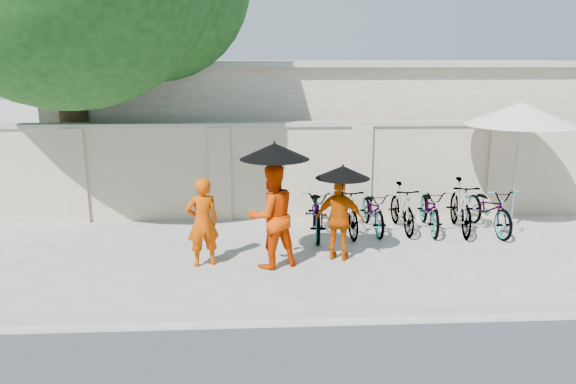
{
  "coord_description": "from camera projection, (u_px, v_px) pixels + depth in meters",
  "views": [
    {
      "loc": [
        -0.21,
        -8.63,
        3.4
      ],
      "look_at": [
        0.32,
        0.96,
        1.1
      ],
      "focal_mm": 35.0,
      "sensor_mm": 36.0,
      "label": 1
    }
  ],
  "objects": [
    {
      "name": "bike_4",
      "position": [
        430.0,
        209.0,
        11.27
      ],
      "size": [
        0.76,
        1.77,
        0.9
      ],
      "primitive_type": "imported",
      "rotation": [
        0.0,
        0.0,
        -0.1
      ],
      "color": "#8F919C",
      "rests_on": "ground"
    },
    {
      "name": "bike_0",
      "position": [
        317.0,
        211.0,
        10.95
      ],
      "size": [
        0.76,
        1.91,
        0.98
      ],
      "primitive_type": "imported",
      "rotation": [
        0.0,
        0.0,
        -0.06
      ],
      "color": "#8F919C",
      "rests_on": "ground"
    },
    {
      "name": "ground",
      "position": [
        272.0,
        271.0,
        9.18
      ],
      "size": [
        80.0,
        80.0,
        0.0
      ],
      "primitive_type": "plane",
      "color": "#B7B7B7"
    },
    {
      "name": "bike_1",
      "position": [
        346.0,
        210.0,
        11.03
      ],
      "size": [
        0.65,
        1.68,
        0.98
      ],
      "primitive_type": "imported",
      "rotation": [
        0.0,
        0.0,
        0.12
      ],
      "color": "#8F919C",
      "rests_on": "ground"
    },
    {
      "name": "compound_wall",
      "position": [
        314.0,
        172.0,
        12.11
      ],
      "size": [
        20.0,
        0.3,
        2.0
      ],
      "primitive_type": "cube",
      "color": "#C2B398",
      "rests_on": "ground"
    },
    {
      "name": "monk_center",
      "position": [
        272.0,
        216.0,
        9.21
      ],
      "size": [
        1.04,
        0.95,
        1.75
      ],
      "primitive_type": "imported",
      "rotation": [
        0.0,
        0.0,
        3.56
      ],
      "color": "#DD3700",
      "rests_on": "ground"
    },
    {
      "name": "monk_right",
      "position": [
        340.0,
        220.0,
        9.56
      ],
      "size": [
        0.91,
        0.61,
        1.43
      ],
      "primitive_type": "imported",
      "rotation": [
        0.0,
        0.0,
        2.79
      ],
      "color": "#C14701",
      "rests_on": "ground"
    },
    {
      "name": "kerb",
      "position": [
        275.0,
        314.0,
        7.52
      ],
      "size": [
        40.0,
        0.16,
        0.12
      ],
      "primitive_type": "cube",
      "color": "#9E9E91",
      "rests_on": "ground"
    },
    {
      "name": "patio_umbrella",
      "position": [
        521.0,
        115.0,
        10.86
      ],
      "size": [
        2.3,
        2.3,
        2.57
      ],
      "rotation": [
        0.0,
        0.0,
        0.07
      ],
      "color": "#9E9E91",
      "rests_on": "ground"
    },
    {
      "name": "monk_left",
      "position": [
        203.0,
        222.0,
        9.28
      ],
      "size": [
        0.63,
        0.52,
        1.5
      ],
      "primitive_type": "imported",
      "rotation": [
        0.0,
        0.0,
        3.47
      ],
      "color": "#C94300",
      "rests_on": "ground"
    },
    {
      "name": "bike_5",
      "position": [
        461.0,
        206.0,
        11.17
      ],
      "size": [
        0.71,
        1.8,
        1.05
      ],
      "primitive_type": "imported",
      "rotation": [
        0.0,
        0.0,
        -0.13
      ],
      "color": "#8F919C",
      "rests_on": "ground"
    },
    {
      "name": "bike_3",
      "position": [
        402.0,
        208.0,
        11.24
      ],
      "size": [
        0.5,
        1.6,
        0.95
      ],
      "primitive_type": "imported",
      "rotation": [
        0.0,
        0.0,
        0.04
      ],
      "color": "#8F919C",
      "rests_on": "ground"
    },
    {
      "name": "bike_6",
      "position": [
        489.0,
        209.0,
        11.19
      ],
      "size": [
        0.81,
        1.85,
        0.94
      ],
      "primitive_type": "imported",
      "rotation": [
        0.0,
        0.0,
        0.1
      ],
      "color": "#8F919C",
      "rests_on": "ground"
    },
    {
      "name": "building_behind",
      "position": [
        336.0,
        124.0,
        15.72
      ],
      "size": [
        14.0,
        6.0,
        3.2
      ],
      "primitive_type": "cube",
      "color": "beige",
      "rests_on": "ground"
    },
    {
      "name": "bike_2",
      "position": [
        373.0,
        210.0,
        11.24
      ],
      "size": [
        0.66,
        1.66,
        0.86
      ],
      "primitive_type": "imported",
      "rotation": [
        0.0,
        0.0,
        0.05
      ],
      "color": "#8F919C",
      "rests_on": "ground"
    },
    {
      "name": "parasol_right",
      "position": [
        343.0,
        172.0,
        9.29
      ],
      "size": [
        0.91,
        0.91,
        0.86
      ],
      "color": "black",
      "rests_on": "ground"
    },
    {
      "name": "parasol_center",
      "position": [
        275.0,
        151.0,
        8.88
      ],
      "size": [
        1.12,
        1.12,
        1.1
      ],
      "color": "black",
      "rests_on": "ground"
    }
  ]
}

